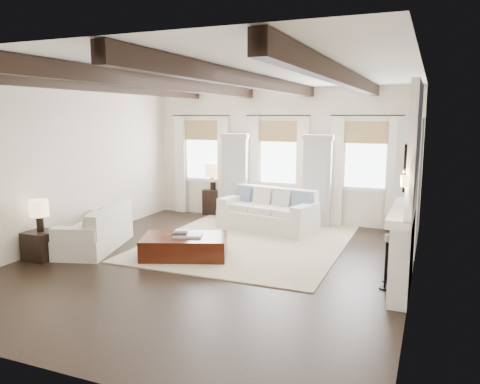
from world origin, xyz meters
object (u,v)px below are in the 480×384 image
at_px(sofa_left, 98,231).
at_px(side_table_back, 213,202).
at_px(ottoman, 185,247).
at_px(side_table_front, 42,245).
at_px(sofa_back, 269,213).

relative_size(sofa_left, side_table_back, 3.19).
bearing_deg(ottoman, side_table_front, -176.42).
bearing_deg(sofa_back, ottoman, -105.30).
height_order(sofa_left, side_table_back, sofa_left).
bearing_deg(side_table_back, sofa_left, -100.21).
bearing_deg(side_table_front, side_table_back, 76.16).
height_order(ottoman, side_table_front, side_table_front).
xyz_separation_m(sofa_left, side_table_back, (0.67, 3.74, -0.01)).
height_order(sofa_back, side_table_back, sofa_back).
distance_m(ottoman, side_table_back, 3.80).
bearing_deg(side_table_back, side_table_front, -103.84).
distance_m(sofa_back, side_table_back, 2.14).
relative_size(ottoman, side_table_front, 2.96).
bearing_deg(side_table_front, ottoman, 24.65).
distance_m(ottoman, side_table_front, 2.55).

